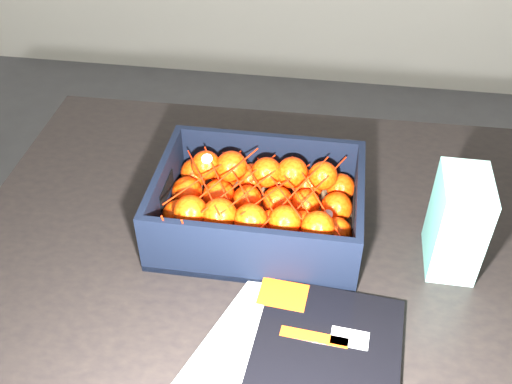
# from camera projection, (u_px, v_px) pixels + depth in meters

# --- Properties ---
(table) EXTENTS (1.21, 0.82, 0.75)m
(table) POSITION_uv_depth(u_px,v_px,m) (303.00, 274.00, 1.11)
(table) COLOR black
(table) RESTS_ON ground
(magazine_stack) EXTENTS (0.34, 0.34, 0.02)m
(magazine_stack) POSITION_uv_depth(u_px,v_px,m) (302.00, 364.00, 0.84)
(magazine_stack) COLOR #B7B6B2
(magazine_stack) RESTS_ON table
(produce_crate) EXTENTS (0.35, 0.26, 0.12)m
(produce_crate) POSITION_uv_depth(u_px,v_px,m) (259.00, 213.00, 1.04)
(produce_crate) COLOR olive
(produce_crate) RESTS_ON table
(clementine_heap) EXTENTS (0.33, 0.24, 0.10)m
(clementine_heap) POSITION_uv_depth(u_px,v_px,m) (257.00, 206.00, 1.03)
(clementine_heap) COLOR #FF3305
(clementine_heap) RESTS_ON produce_crate
(mesh_net) EXTENTS (0.29, 0.23, 0.09)m
(mesh_net) POSITION_uv_depth(u_px,v_px,m) (253.00, 189.00, 1.00)
(mesh_net) COLOR red
(mesh_net) RESTS_ON clementine_heap
(retail_carton) EXTENTS (0.08, 0.11, 0.17)m
(retail_carton) POSITION_uv_depth(u_px,v_px,m) (457.00, 222.00, 0.95)
(retail_carton) COLOR white
(retail_carton) RESTS_ON table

